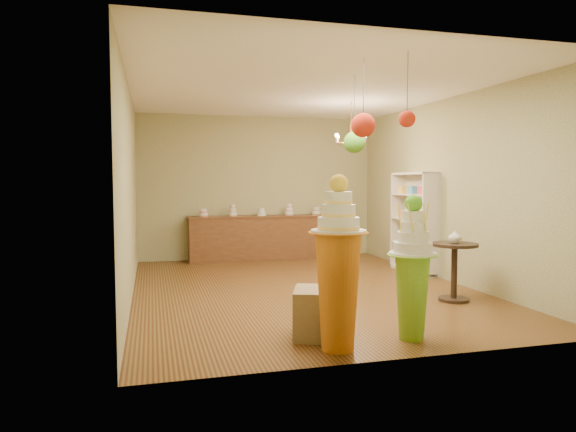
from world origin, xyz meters
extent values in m
plane|color=#593818|center=(0.00, 0.00, 0.00)|extent=(6.50, 6.50, 0.00)
plane|color=white|center=(0.00, 0.00, 3.00)|extent=(6.50, 6.50, 0.00)
cube|color=#999667|center=(0.00, 3.25, 1.50)|extent=(5.00, 0.04, 3.00)
cube|color=#999667|center=(0.00, -3.25, 1.50)|extent=(5.00, 0.04, 3.00)
cube|color=#999667|center=(-2.50, 0.00, 1.50)|extent=(0.04, 6.50, 3.00)
cube|color=#999667|center=(2.50, 0.00, 1.50)|extent=(0.04, 6.50, 3.00)
cone|color=#77B929|center=(0.39, -2.73, 0.44)|extent=(0.38, 0.38, 0.88)
cylinder|color=silver|center=(0.39, -2.73, 0.90)|extent=(0.51, 0.51, 0.03)
cylinder|color=silver|center=(0.39, -2.73, 0.97)|extent=(0.42, 0.42, 0.11)
cylinder|color=silver|center=(0.39, -2.73, 1.07)|extent=(0.34, 0.34, 0.11)
cylinder|color=silver|center=(0.39, -2.73, 1.18)|extent=(0.28, 0.28, 0.11)
cylinder|color=silver|center=(0.39, -2.73, 1.29)|extent=(0.23, 0.23, 0.11)
sphere|color=#51A423|center=(0.39, -2.73, 1.42)|extent=(0.18, 0.18, 0.18)
cone|color=orange|center=(-0.47, -2.85, 0.58)|extent=(0.56, 0.56, 1.15)
cylinder|color=silver|center=(-0.47, -2.85, 1.17)|extent=(0.67, 0.67, 0.03)
cylinder|color=silver|center=(-0.47, -2.85, 1.24)|extent=(0.51, 0.51, 0.12)
cylinder|color=silver|center=(-0.47, -2.85, 1.37)|extent=(0.40, 0.40, 0.12)
cylinder|color=silver|center=(-0.47, -2.85, 1.49)|extent=(0.32, 0.32, 0.12)
sphere|color=gold|center=(-0.47, -2.85, 1.63)|extent=(0.18, 0.18, 0.18)
cube|color=olive|center=(-0.50, -2.41, 0.26)|extent=(0.72, 0.72, 0.51)
cube|color=brown|center=(0.00, 2.97, 0.45)|extent=(3.00, 0.50, 0.90)
cube|color=brown|center=(0.00, 2.97, 0.91)|extent=(3.04, 0.54, 0.03)
cylinder|color=silver|center=(-1.20, 2.97, 1.00)|extent=(0.18, 0.18, 0.16)
cylinder|color=silver|center=(-0.60, 2.97, 1.04)|extent=(0.18, 0.18, 0.24)
cylinder|color=silver|center=(0.00, 2.97, 1.00)|extent=(0.18, 0.18, 0.16)
cylinder|color=silver|center=(0.60, 2.97, 1.04)|extent=(0.18, 0.18, 0.24)
cylinder|color=silver|center=(1.20, 2.97, 1.00)|extent=(0.18, 0.18, 0.16)
cube|color=beige|center=(2.48, 0.80, 0.90)|extent=(0.04, 1.20, 1.80)
cube|color=beige|center=(2.32, 0.80, 0.50)|extent=(0.30, 1.14, 0.03)
cube|color=beige|center=(2.32, 0.80, 0.95)|extent=(0.30, 1.14, 0.03)
cube|color=beige|center=(2.32, 0.80, 1.40)|extent=(0.30, 1.14, 0.03)
cylinder|color=black|center=(1.79, -1.34, 0.02)|extent=(0.54, 0.54, 0.04)
cylinder|color=black|center=(1.79, -1.34, 0.39)|extent=(0.11, 0.11, 0.78)
cylinder|color=black|center=(1.79, -1.34, 0.78)|extent=(0.80, 0.80, 0.04)
imported|color=beige|center=(1.79, -1.34, 0.89)|extent=(0.19, 0.19, 0.18)
cylinder|color=#383228|center=(0.07, -2.16, 2.63)|extent=(0.01, 0.01, 0.74)
sphere|color=#B32512|center=(0.07, -2.16, 2.26)|extent=(0.27, 0.27, 0.27)
cylinder|color=#383228|center=(0.31, -1.32, 2.57)|extent=(0.01, 0.01, 0.86)
sphere|color=#51A423|center=(0.31, -1.32, 2.14)|extent=(0.27, 0.27, 0.27)
cylinder|color=#383228|center=(0.39, -2.56, 2.65)|extent=(0.01, 0.01, 0.70)
sphere|color=#B32512|center=(0.39, -2.56, 2.30)|extent=(0.18, 0.18, 0.18)
cylinder|color=#D08D49|center=(1.12, 0.81, 2.75)|extent=(0.02, 0.02, 0.50)
cylinder|color=#D08D49|center=(1.12, 0.81, 2.45)|extent=(0.10, 0.10, 0.30)
sphere|color=#FFC58C|center=(1.12, 0.81, 2.25)|extent=(0.18, 0.18, 0.18)
camera|label=1|loc=(-2.21, -7.48, 1.66)|focal=32.00mm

